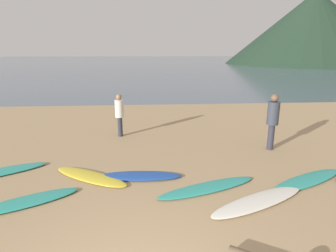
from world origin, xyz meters
TOP-DOWN VIEW (x-y plane):
  - ground_plane at (0.00, 10.00)m, footprint 120.00×120.00m
  - ocean_water at (0.00, 63.50)m, footprint 140.00×100.00m
  - headland_hill at (33.46, 54.93)m, footprint 33.76×33.76m
  - surfboard_1 at (-2.39, 2.87)m, footprint 2.19×1.50m
  - surfboard_2 at (-1.25, 4.01)m, footprint 2.20×1.69m
  - surfboard_3 at (0.02, 3.95)m, footprint 2.11×0.69m
  - surfboard_4 at (1.60, 3.23)m, footprint 2.56×1.36m
  - surfboard_5 at (2.55, 2.55)m, footprint 2.53×1.59m
  - surfboard_6 at (4.12, 3.43)m, footprint 2.38×1.51m
  - person_0 at (-0.81, 7.52)m, footprint 0.32×0.32m
  - person_1 at (4.16, 5.74)m, footprint 0.36×0.36m

SIDE VIEW (x-z plane):
  - ground_plane at x=0.00m, z-range -0.20..0.00m
  - ocean_water at x=0.00m, z-range 0.00..0.00m
  - surfboard_4 at x=1.60m, z-range 0.00..0.07m
  - surfboard_1 at x=-2.39m, z-range 0.00..0.08m
  - surfboard_2 at x=-1.25m, z-range 0.00..0.08m
  - surfboard_6 at x=4.12m, z-range 0.00..0.08m
  - surfboard_3 at x=0.02m, z-range 0.00..0.09m
  - surfboard_5 at x=2.55m, z-range 0.00..0.10m
  - person_0 at x=-0.81m, z-range 0.14..1.72m
  - person_1 at x=4.16m, z-range 0.16..1.96m
  - headland_hill at x=33.46m, z-range 0.00..14.07m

